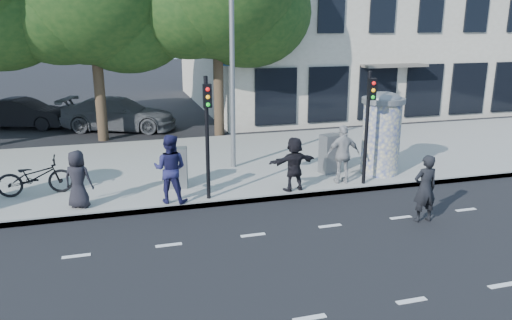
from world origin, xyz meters
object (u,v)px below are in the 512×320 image
object	(u,v)px
traffic_pole_near	(207,126)
cabinet_left	(177,168)
car_mid	(23,113)
bicycle	(35,177)
car_right	(119,114)
ad_column_right	(381,131)
ped_a	(78,179)
traffic_pole_far	(368,117)
ped_c	(170,169)
ped_f	(294,164)
ped_e	(343,154)
man_road	(425,189)
cabinet_right	(330,154)
street_lamp	(232,26)

from	to	relation	value
traffic_pole_near	cabinet_left	bearing A→B (deg)	118.95
car_mid	bicycle	bearing A→B (deg)	-151.22
car_right	bicycle	bearing A→B (deg)	-174.60
car_right	ad_column_right	bearing A→B (deg)	-120.66
ped_a	bicycle	size ratio (longest dim) A/B	0.76
bicycle	traffic_pole_far	bearing A→B (deg)	-103.03
ped_c	cabinet_left	size ratio (longest dim) A/B	1.56
ad_column_right	ped_c	world-z (taller)	ad_column_right
ad_column_right	ped_c	distance (m)	6.90
ped_c	car_right	size ratio (longest dim) A/B	0.36
car_mid	ped_f	bearing A→B (deg)	-125.22
ped_e	ped_f	bearing A→B (deg)	12.45
traffic_pole_far	car_right	distance (m)	12.99
ped_a	cabinet_left	xyz separation A→B (m)	(2.72, 0.95, -0.17)
ped_a	car_mid	bearing A→B (deg)	-51.86
ped_e	man_road	bearing A→B (deg)	108.74
traffic_pole_far	ped_f	world-z (taller)	traffic_pole_far
bicycle	ped_f	bearing A→B (deg)	-105.73
traffic_pole_near	ped_a	distance (m)	3.68
cabinet_left	traffic_pole_near	bearing A→B (deg)	-48.11
traffic_pole_near	car_mid	size ratio (longest dim) A/B	0.79
ped_f	ped_e	bearing A→B (deg)	-179.95
traffic_pole_far	ped_e	bearing A→B (deg)	152.98
traffic_pole_far	ped_e	size ratio (longest dim) A/B	1.90
man_road	cabinet_left	size ratio (longest dim) A/B	1.45
cabinet_right	ped_a	bearing A→B (deg)	173.33
ped_c	man_road	size ratio (longest dim) A/B	1.08
ped_c	ped_f	world-z (taller)	ped_c
ped_e	ped_f	xyz separation A→B (m)	(-1.67, -0.25, -0.10)
street_lamp	car_mid	world-z (taller)	street_lamp
man_road	ped_c	bearing A→B (deg)	-24.31
man_road	cabinet_left	xyz separation A→B (m)	(-5.70, 4.00, -0.12)
ad_column_right	traffic_pole_near	world-z (taller)	traffic_pole_near
ped_e	car_mid	bearing A→B (deg)	-44.94
ad_column_right	car_mid	world-z (taller)	ad_column_right
traffic_pole_far	man_road	xyz separation A→B (m)	(0.20, -2.74, -1.35)
traffic_pole_near	car_right	size ratio (longest dim) A/B	0.64
cabinet_right	cabinet_left	bearing A→B (deg)	166.80
street_lamp	bicycle	world-z (taller)	street_lamp
traffic_pole_near	street_lamp	xyz separation A→B (m)	(1.40, 2.84, 2.56)
ped_e	ped_f	size ratio (longest dim) A/B	1.12
ad_column_right	ped_c	bearing A→B (deg)	-172.91
ped_f	ped_c	bearing A→B (deg)	-8.43
ped_c	ped_e	distance (m)	5.24
traffic_pole_near	ped_f	size ratio (longest dim) A/B	2.13
man_road	car_mid	size ratio (longest dim) A/B	0.41
ped_e	man_road	world-z (taller)	ped_e
ped_a	ped_f	size ratio (longest dim) A/B	0.98
ad_column_right	car_right	distance (m)	12.78
ad_column_right	street_lamp	world-z (taller)	street_lamp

